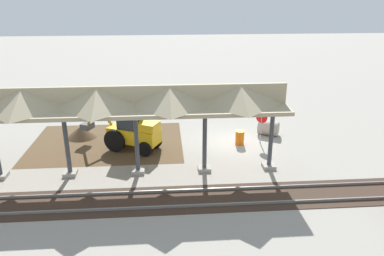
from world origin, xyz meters
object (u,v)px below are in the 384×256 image
backhoe (132,130)px  traffic_barrel (240,138)px  concrete_pipe (268,128)px  stop_sign (261,121)px

backhoe → traffic_barrel: bearing=-178.3°
backhoe → concrete_pipe: (-9.17, -1.70, -0.77)m
stop_sign → concrete_pipe: 1.96m
backhoe → concrete_pipe: 9.36m
backhoe → traffic_barrel: (-6.88, -0.21, -0.81)m
traffic_barrel → stop_sign: bearing=-175.5°
stop_sign → traffic_barrel: stop_sign is taller
stop_sign → traffic_barrel: (1.39, 0.11, -1.09)m
stop_sign → concrete_pipe: stop_sign is taller
stop_sign → backhoe: 8.28m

